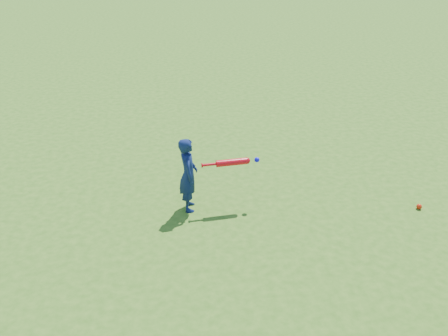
% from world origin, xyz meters
% --- Properties ---
extents(ground, '(80.00, 80.00, 0.00)m').
position_xyz_m(ground, '(0.00, 0.00, 0.00)').
color(ground, '#336317').
rests_on(ground, ground).
extents(child, '(0.27, 0.40, 1.06)m').
position_xyz_m(child, '(0.31, 0.43, 0.53)').
color(child, '#101D4B').
rests_on(child, ground).
extents(ground_ball_red, '(0.08, 0.08, 0.08)m').
position_xyz_m(ground_ball_red, '(3.53, 0.17, 0.04)').
color(ground_ball_red, red).
rests_on(ground_ball_red, ground).
extents(bat_swing, '(0.81, 0.18, 0.09)m').
position_xyz_m(bat_swing, '(0.94, 0.48, 0.68)').
color(bat_swing, red).
rests_on(bat_swing, ground).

